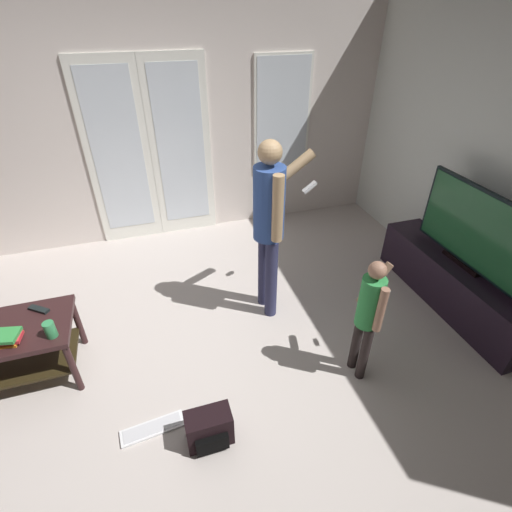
% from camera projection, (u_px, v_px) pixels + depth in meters
% --- Properties ---
extents(ground_plane, '(6.05, 4.75, 0.02)m').
position_uv_depth(ground_plane, '(176.00, 373.00, 3.09)').
color(ground_plane, beige).
extents(wall_back_with_doors, '(6.05, 0.09, 2.85)m').
position_uv_depth(wall_back_with_doors, '(138.00, 124.00, 4.17)').
color(wall_back_with_doors, silver).
rests_on(wall_back_with_doors, ground_plane).
extents(coffee_table, '(1.04, 0.57, 0.52)m').
position_uv_depth(coffee_table, '(1.00, 345.00, 2.82)').
color(coffee_table, black).
rests_on(coffee_table, ground_plane).
extents(tv_stand, '(0.41, 1.75, 0.47)m').
position_uv_depth(tv_stand, '(454.00, 284.00, 3.66)').
color(tv_stand, black).
rests_on(tv_stand, ground_plane).
extents(flat_screen_tv, '(0.08, 1.19, 0.74)m').
position_uv_depth(flat_screen_tv, '(474.00, 229.00, 3.32)').
color(flat_screen_tv, black).
rests_on(flat_screen_tv, tv_stand).
extents(person_adult, '(0.65, 0.47, 1.65)m').
position_uv_depth(person_adult, '(270.00, 218.00, 3.18)').
color(person_adult, '#2D2F50').
rests_on(person_adult, ground_plane).
extents(person_child, '(0.34, 0.30, 1.08)m').
position_uv_depth(person_child, '(369.00, 311.00, 2.74)').
color(person_child, black).
rests_on(person_child, ground_plane).
extents(backpack, '(0.31, 0.21, 0.26)m').
position_uv_depth(backpack, '(209.00, 429.00, 2.53)').
color(backpack, black).
rests_on(backpack, ground_plane).
extents(loose_keyboard, '(0.45, 0.17, 0.02)m').
position_uv_depth(loose_keyboard, '(153.00, 428.00, 2.66)').
color(loose_keyboard, white).
rests_on(loose_keyboard, ground_plane).
extents(cup_near_edge, '(0.08, 0.08, 0.13)m').
position_uv_depth(cup_near_edge, '(50.00, 330.00, 2.67)').
color(cup_near_edge, '#338950').
rests_on(cup_near_edge, coffee_table).
extents(tv_remote_black, '(0.17, 0.14, 0.02)m').
position_uv_depth(tv_remote_black, '(39.00, 309.00, 2.93)').
color(tv_remote_black, black).
rests_on(tv_remote_black, coffee_table).
extents(book_stack, '(0.21, 0.20, 0.08)m').
position_uv_depth(book_stack, '(7.00, 338.00, 2.64)').
color(book_stack, orange).
rests_on(book_stack, coffee_table).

